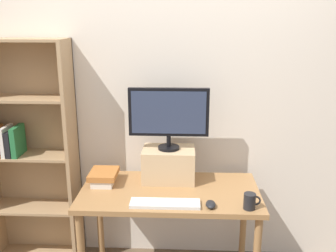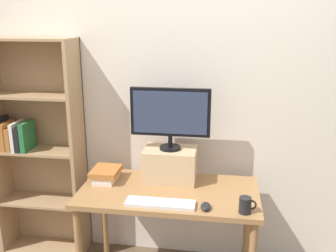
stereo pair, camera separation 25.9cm
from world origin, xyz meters
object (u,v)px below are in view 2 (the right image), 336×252
computer_mouse (206,206)px  book_stack (106,174)px  bookshelf_unit (37,148)px  computer_monitor (170,115)px  desk (169,202)px  riser_box (170,164)px  keyboard (160,203)px  coffee_mug (246,205)px

computer_mouse → book_stack: book_stack is taller
bookshelf_unit → computer_monitor: size_ratio=3.11×
desk → riser_box: (-0.02, 0.18, 0.21)m
computer_monitor → computer_mouse: size_ratio=5.55×
desk → computer_monitor: computer_monitor is taller
desk → computer_mouse: (0.27, -0.24, 0.11)m
desk → computer_mouse: computer_mouse is taller
computer_mouse → book_stack: size_ratio=0.44×
desk → book_stack: bearing=169.4°
desk → keyboard: bearing=-95.4°
computer_monitor → coffee_mug: (0.54, -0.43, -0.45)m
computer_monitor → coffee_mug: size_ratio=5.25×
keyboard → computer_monitor: bearing=89.2°
coffee_mug → riser_box: bearing=141.2°
riser_box → book_stack: (-0.47, -0.09, -0.07)m
bookshelf_unit → riser_box: (1.12, -0.12, -0.03)m
keyboard → book_stack: size_ratio=1.93×
coffee_mug → desk: bearing=154.4°
computer_monitor → book_stack: bearing=-169.4°
computer_monitor → desk: bearing=-85.0°
desk → computer_mouse: size_ratio=12.12×
computer_monitor → computer_mouse: (0.29, -0.42, -0.49)m
desk → coffee_mug: (0.52, -0.25, 0.15)m
computer_mouse → coffee_mug: size_ratio=0.95×
keyboard → book_stack: (-0.47, 0.32, 0.04)m
keyboard → riser_box: bearing=89.2°
computer_mouse → coffee_mug: bearing=-2.8°
book_stack → computer_monitor: bearing=10.6°
book_stack → coffee_mug: coffee_mug is taller
desk → riser_box: size_ratio=3.28×
riser_box → book_stack: size_ratio=1.63×
bookshelf_unit → computer_monitor: bookshelf_unit is taller
computer_monitor → keyboard: size_ratio=1.27×
keyboard → book_stack: book_stack is taller
coffee_mug → book_stack: bearing=161.3°
bookshelf_unit → desk: bearing=-14.8°
desk → keyboard: 0.25m
book_stack → coffee_mug: 1.06m
keyboard → coffee_mug: size_ratio=4.13×
computer_monitor → book_stack: 0.66m
computer_monitor → book_stack: size_ratio=2.45×
desk → computer_mouse: bearing=-41.0°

